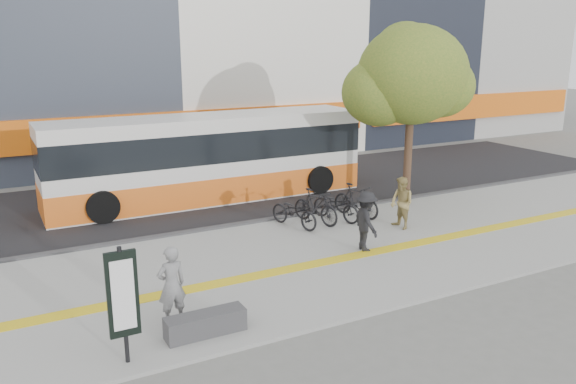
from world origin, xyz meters
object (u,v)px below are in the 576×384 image
bench (206,324)px  seated_woman (171,285)px  signboard (123,296)px  pedestrian_tan (402,203)px  pedestrian_dark (366,221)px  street_tree (409,77)px  bus (208,160)px

bench → seated_woman: size_ratio=0.96×
bench → signboard: (-1.60, -0.31, 1.06)m
seated_woman → pedestrian_tan: 8.55m
signboard → pedestrian_dark: (7.17, 2.75, -0.45)m
bench → pedestrian_dark: (5.57, 2.45, 0.61)m
bench → street_tree: street_tree is taller
street_tree → bus: 7.73m
street_tree → bus: bearing=148.9°
signboard → seated_woman: bearing=42.6°
signboard → bench: bearing=10.8°
signboard → bus: bearing=62.1°
street_tree → pedestrian_tan: street_tree is taller
bench → seated_woman: (-0.42, 0.78, 0.60)m
signboard → street_tree: street_tree is taller
pedestrian_dark → pedestrian_tan: bearing=-53.9°
street_tree → pedestrian_tan: bearing=-130.3°
seated_woman → pedestrian_dark: 6.22m
signboard → seated_woman: (1.18, 1.09, -0.46)m
seated_woman → pedestrian_tan: bearing=-168.2°
seated_woman → pedestrian_tan: seated_woman is taller
street_tree → seated_woman: 12.02m
pedestrian_tan → bench: bearing=-66.1°
bench → bus: 10.45m
bus → street_tree: bearing=-31.1°
signboard → pedestrian_dark: signboard is taller
street_tree → pedestrian_tan: size_ratio=3.91×
bench → bus: bus is taller
bench → pedestrian_tan: size_ratio=0.99×
signboard → pedestrian_dark: size_ratio=1.31×
seated_woman → pedestrian_dark: (5.99, 1.67, 0.01)m
bench → pedestrian_dark: size_ratio=0.95×
street_tree → seated_woman: bearing=-152.8°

